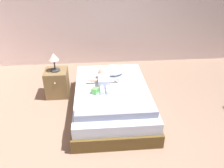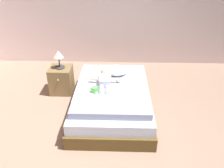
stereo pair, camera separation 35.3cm
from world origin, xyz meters
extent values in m
plane|color=#997863|center=(0.00, 0.00, 0.00)|extent=(8.00, 8.00, 0.00)
cube|color=silver|center=(0.00, 3.00, 1.40)|extent=(8.00, 0.12, 2.81)
cube|color=brown|center=(-0.13, 1.06, 0.10)|extent=(1.21, 1.89, 0.20)
cube|color=white|center=(-0.13, 1.06, 0.29)|extent=(1.16, 1.81, 0.17)
ellipsoid|color=white|center=(-0.08, 1.60, 0.45)|extent=(0.42, 0.34, 0.15)
cube|color=silver|center=(-0.25, 1.23, 0.44)|extent=(0.19, 0.29, 0.13)
sphere|color=beige|center=(-0.25, 1.46, 0.47)|extent=(0.19, 0.19, 0.19)
cylinder|color=beige|center=(-0.42, 1.28, 0.44)|extent=(0.18, 0.07, 0.06)
cylinder|color=beige|center=(-0.08, 1.28, 0.44)|extent=(0.18, 0.06, 0.06)
cylinder|color=silver|center=(-0.29, 1.00, 0.41)|extent=(0.06, 0.20, 0.06)
cylinder|color=silver|center=(-0.20, 1.00, 0.41)|extent=(0.06, 0.20, 0.06)
cube|color=#2A8FE2|center=(-0.06, 1.33, 0.38)|extent=(0.05, 0.12, 0.01)
cube|color=white|center=(-0.08, 1.39, 0.39)|extent=(0.02, 0.03, 0.01)
cube|color=olive|center=(-1.07, 1.59, 0.24)|extent=(0.39, 0.39, 0.49)
sphere|color=tan|center=(-1.07, 1.38, 0.35)|extent=(0.03, 0.03, 0.03)
cylinder|color=#333338|center=(-1.07, 1.59, 0.50)|extent=(0.17, 0.17, 0.02)
cylinder|color=#333338|center=(-1.07, 1.59, 0.59)|extent=(0.02, 0.02, 0.18)
cone|color=#F3E6CC|center=(-1.07, 1.59, 0.75)|extent=(0.17, 0.17, 0.13)
cube|color=#9194AE|center=(-0.13, 0.42, 0.42)|extent=(1.09, 0.26, 0.10)
cube|color=#68C75D|center=(-0.40, 0.98, 0.42)|extent=(0.12, 0.12, 0.09)
camera|label=1|loc=(-0.39, -1.99, 2.23)|focal=36.33mm
camera|label=2|loc=(-0.04, -2.00, 2.23)|focal=36.33mm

